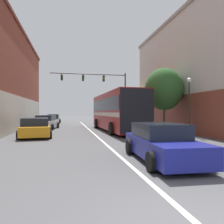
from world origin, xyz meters
TOP-DOWN VIEW (x-y plane):
  - lane_center_line at (0.00, 15.03)m, footprint 0.14×42.06m
  - building_right_storefront at (11.17, 15.10)m, footprint 7.69×21.17m
  - bus at (2.30, 16.96)m, footprint 3.08×11.78m
  - hatchback_foreground at (1.33, 4.63)m, footprint 2.11×4.54m
  - parked_car_left_near at (-4.31, 13.24)m, footprint 2.52×4.33m
  - parked_car_left_mid at (-4.22, 20.30)m, footprint 2.39×4.78m
  - parked_car_left_far at (-4.25, 31.39)m, footprint 2.01×4.28m
  - traffic_signal_gantry at (2.28, 26.04)m, footprint 10.05×0.36m
  - street_lamp at (6.60, 11.61)m, footprint 0.34×0.34m
  - street_tree_near at (5.86, 14.26)m, footprint 3.22×2.90m
  - street_tree_far at (6.68, 24.40)m, footprint 2.50×2.25m

SIDE VIEW (x-z plane):
  - lane_center_line at x=0.00m, z-range 0.00..0.01m
  - parked_car_left_near at x=-4.31m, z-range -0.03..1.31m
  - hatchback_foreground at x=1.33m, z-range -0.03..1.31m
  - parked_car_left_far at x=-4.25m, z-range -0.04..1.35m
  - parked_car_left_mid at x=-4.22m, z-range -0.04..1.40m
  - bus at x=2.30m, z-range 0.21..3.63m
  - street_lamp at x=6.60m, z-range 0.49..4.74m
  - street_tree_far at x=6.68m, z-range 1.06..5.97m
  - street_tree_near at x=5.86m, z-range 0.95..6.39m
  - traffic_signal_gantry at x=2.28m, z-range 1.78..8.84m
  - building_right_storefront at x=11.17m, z-range 0.11..10.81m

